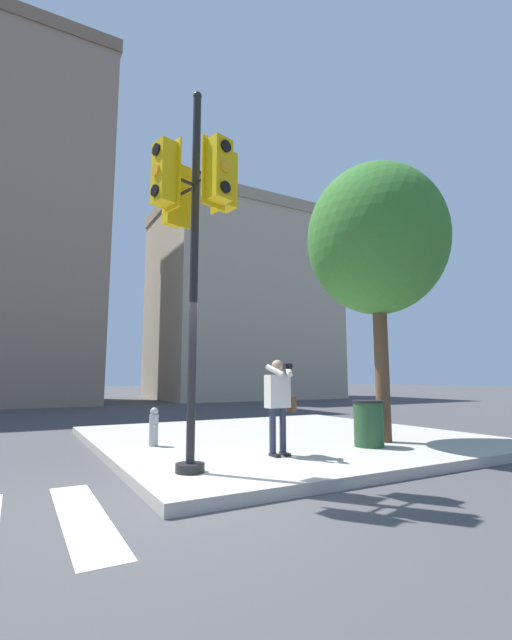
# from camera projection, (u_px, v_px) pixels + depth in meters

# --- Properties ---
(ground_plane) EXTENTS (160.00, 160.00, 0.00)m
(ground_plane) POSITION_uv_depth(u_px,v_px,m) (193.00, 501.00, 5.00)
(ground_plane) COLOR #424244
(sidewalk_corner) EXTENTS (8.00, 8.00, 0.16)m
(sidewalk_corner) POSITION_uv_depth(u_px,v_px,m) (283.00, 438.00, 9.73)
(sidewalk_corner) COLOR #ADA89E
(sidewalk_corner) RESTS_ON ground_plane
(traffic_signal_pole) EXTENTS (1.40, 1.40, 5.64)m
(traffic_signal_pole) POSITION_uv_depth(u_px,v_px,m) (196.00, 209.00, 6.31)
(traffic_signal_pole) COLOR black
(traffic_signal_pole) RESTS_ON sidewalk_corner
(person_photographer) EXTENTS (0.58, 0.54, 1.58)m
(person_photographer) POSITION_uv_depth(u_px,v_px,m) (279.00, 398.00, 7.19)
(person_photographer) COLOR black
(person_photographer) RESTS_ON sidewalk_corner
(street_tree) EXTENTS (2.96, 2.96, 5.87)m
(street_tree) POSITION_uv_depth(u_px,v_px,m) (377.00, 240.00, 9.18)
(street_tree) COLOR brown
(street_tree) RESTS_ON sidewalk_corner
(fire_hydrant) EXTENTS (0.17, 0.23, 0.72)m
(fire_hydrant) POSITION_uv_depth(u_px,v_px,m) (154.00, 427.00, 8.12)
(fire_hydrant) COLOR #99999E
(fire_hydrant) RESTS_ON sidewalk_corner
(trash_bin) EXTENTS (0.57, 0.57, 0.85)m
(trash_bin) POSITION_uv_depth(u_px,v_px,m) (369.00, 423.00, 8.06)
(trash_bin) COLOR #234728
(trash_bin) RESTS_ON sidewalk_corner
(building_right) EXTENTS (12.68, 9.20, 14.05)m
(building_right) POSITION_uv_depth(u_px,v_px,m) (242.00, 303.00, 32.23)
(building_right) COLOR tan
(building_right) RESTS_ON ground_plane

